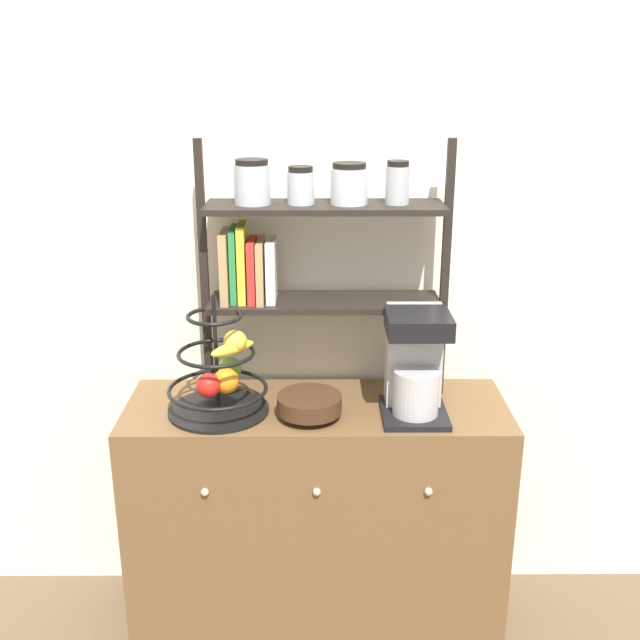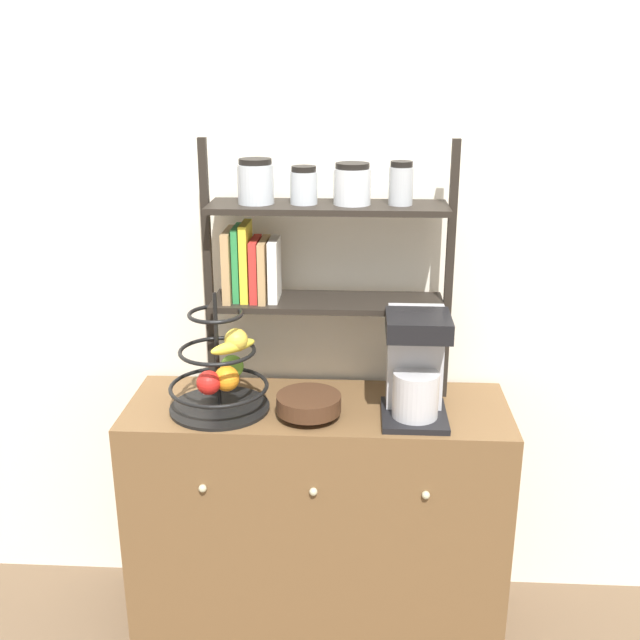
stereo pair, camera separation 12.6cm
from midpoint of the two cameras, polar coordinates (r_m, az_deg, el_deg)
name	(u,v)px [view 1 (the left image)]	position (r m, az deg, el deg)	size (l,w,h in m)	color
wall_back	(317,225)	(2.37, -1.75, 7.23)	(7.00, 0.05, 2.60)	silver
sideboard	(318,517)	(2.50, -1.68, -14.79)	(1.17, 0.42, 0.79)	brown
coffee_maker	(416,363)	(2.20, 5.71, -3.31)	(0.19, 0.22, 0.32)	black
fruit_stand	(221,375)	(2.24, -9.13, -4.21)	(0.30, 0.30, 0.37)	black
wooden_bowl	(310,405)	(2.21, -2.38, -6.48)	(0.19, 0.19, 0.07)	#422819
shelf_hutch	(301,239)	(2.23, -3.11, 6.14)	(0.75, 0.20, 0.79)	black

